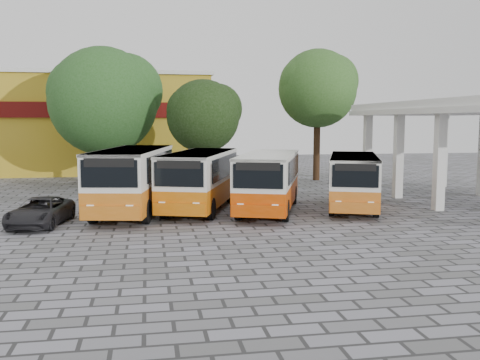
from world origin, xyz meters
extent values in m
plane|color=#5A5B5C|center=(0.00, 0.00, 0.00)|extent=(90.00, 90.00, 0.00)
cube|color=silver|center=(7.85, 10.50, 2.50)|extent=(0.45, 0.45, 5.00)
cube|color=silver|center=(13.15, 10.50, 2.50)|extent=(0.45, 0.45, 5.00)
cube|color=silver|center=(10.50, 4.00, 5.20)|extent=(6.60, 15.60, 0.40)
cube|color=silver|center=(10.50, 4.00, 4.85)|extent=(6.80, 15.80, 0.30)
cube|color=#AE8D1B|center=(-11.00, 26.00, 4.00)|extent=(20.00, 10.00, 8.00)
cube|color=#590C0A|center=(-11.00, 20.90, 5.20)|extent=(20.00, 0.20, 1.20)
cube|color=silver|center=(-11.00, 26.00, 8.15)|extent=(20.40, 10.40, 0.30)
cube|color=#BC6012|center=(-6.82, 3.67, 0.95)|extent=(4.06, 8.70, 1.10)
cube|color=silver|center=(-6.82, 3.67, 2.27)|extent=(4.06, 8.70, 1.54)
cube|color=silver|center=(-6.82, 3.67, 2.97)|extent=(4.11, 8.71, 0.13)
cube|color=black|center=(-8.10, 3.67, 2.28)|extent=(1.36, 6.79, 1.10)
cube|color=black|center=(-5.55, 3.67, 2.28)|extent=(1.36, 6.79, 1.10)
cube|color=black|center=(-6.82, -0.53, 2.28)|extent=(2.22, 0.48, 1.10)
cube|color=black|center=(-6.82, -0.53, 2.72)|extent=(1.96, 0.44, 0.36)
cylinder|color=black|center=(-7.95, 0.95, 0.52)|extent=(0.29, 1.05, 1.05)
cylinder|color=black|center=(-5.69, 0.95, 0.52)|extent=(0.29, 1.05, 1.05)
cylinder|color=black|center=(-7.95, 6.40, 0.52)|extent=(0.29, 1.05, 1.05)
cylinder|color=black|center=(-5.69, 6.40, 0.52)|extent=(0.29, 1.05, 1.05)
cube|color=#C05D06|center=(-3.60, 3.95, 0.89)|extent=(4.73, 8.20, 1.03)
cube|color=silver|center=(-3.60, 3.95, 2.13)|extent=(4.73, 8.20, 1.44)
cube|color=silver|center=(-3.60, 3.95, 2.79)|extent=(4.77, 8.21, 0.12)
cube|color=black|center=(-4.80, 3.95, 2.14)|extent=(2.10, 6.16, 1.03)
cube|color=black|center=(-2.40, 3.95, 2.14)|extent=(2.10, 6.16, 1.03)
cube|color=black|center=(-3.60, 0.01, 2.14)|extent=(2.02, 0.72, 1.03)
cube|color=black|center=(-3.60, 0.01, 2.55)|extent=(1.79, 0.65, 0.33)
cylinder|color=black|center=(-4.66, 1.40, 0.49)|extent=(0.27, 0.98, 0.98)
cylinder|color=black|center=(-2.54, 1.40, 0.49)|extent=(0.27, 0.98, 0.98)
cylinder|color=black|center=(-4.66, 6.51, 0.49)|extent=(0.27, 0.98, 0.98)
cylinder|color=black|center=(-2.54, 6.51, 0.49)|extent=(0.27, 0.98, 0.98)
cube|color=#BF3B00|center=(-0.39, 2.95, 0.87)|extent=(4.75, 8.03, 1.01)
cube|color=silver|center=(-0.39, 2.95, 2.08)|extent=(4.75, 8.03, 1.42)
cube|color=silver|center=(-0.39, 2.95, 2.73)|extent=(4.79, 8.05, 0.12)
cube|color=black|center=(-1.56, 2.95, 2.10)|extent=(2.16, 6.01, 1.01)
cube|color=black|center=(0.79, 2.95, 2.10)|extent=(2.16, 6.01, 1.01)
cube|color=black|center=(-0.39, -0.93, 2.10)|extent=(1.97, 0.74, 1.01)
cube|color=black|center=(-0.39, -0.93, 2.50)|extent=(1.75, 0.67, 0.33)
cylinder|color=black|center=(-1.43, 0.44, 0.48)|extent=(0.27, 0.96, 0.96)
cylinder|color=black|center=(0.65, 0.44, 0.48)|extent=(0.27, 0.96, 0.96)
cylinder|color=black|center=(-1.43, 5.45, 0.48)|extent=(0.27, 0.96, 0.96)
cylinder|color=black|center=(0.65, 5.45, 0.48)|extent=(0.27, 0.96, 0.96)
cube|color=#BF6016|center=(3.96, 3.06, 0.83)|extent=(4.65, 7.62, 0.96)
cube|color=silver|center=(3.96, 3.06, 1.98)|extent=(4.65, 7.62, 1.34)
cube|color=silver|center=(3.96, 3.06, 2.60)|extent=(4.69, 7.63, 0.11)
cube|color=black|center=(2.84, 3.06, 1.99)|extent=(2.19, 5.66, 0.96)
cube|color=black|center=(5.08, 3.06, 1.99)|extent=(2.19, 5.66, 0.96)
cube|color=black|center=(3.96, -0.61, 1.99)|extent=(1.86, 0.74, 0.96)
cube|color=black|center=(3.96, -0.61, 2.38)|extent=(1.65, 0.67, 0.31)
cylinder|color=black|center=(2.97, 0.69, 0.46)|extent=(0.26, 0.91, 0.91)
cylinder|color=black|center=(4.95, 0.69, 0.46)|extent=(0.26, 0.91, 0.91)
cylinder|color=black|center=(2.97, 5.44, 0.46)|extent=(0.26, 0.91, 0.91)
cylinder|color=black|center=(4.95, 5.44, 0.46)|extent=(0.26, 0.91, 0.91)
cylinder|color=#3B220F|center=(-9.05, 16.10, 2.17)|extent=(0.47, 0.47, 4.34)
sphere|color=#1F4917|center=(-9.05, 16.10, 5.70)|extent=(7.41, 7.41, 7.41)
sphere|color=#1F4917|center=(-7.57, 16.40, 6.45)|extent=(5.19, 5.19, 5.19)
sphere|color=#1F4917|center=(-10.35, 15.90, 6.26)|extent=(4.82, 4.82, 4.82)
cylinder|color=black|center=(-2.48, 13.17, 1.68)|extent=(0.40, 0.40, 3.36)
sphere|color=black|center=(-2.48, 13.17, 4.67)|extent=(4.79, 4.79, 4.79)
sphere|color=black|center=(-1.52, 13.47, 5.15)|extent=(3.35, 3.35, 3.35)
sphere|color=black|center=(-3.31, 12.97, 5.03)|extent=(3.11, 3.11, 3.11)
cylinder|color=#3C2515|center=(6.16, 15.78, 2.31)|extent=(0.48, 0.48, 4.63)
sphere|color=#295219|center=(6.16, 15.78, 6.70)|extent=(5.69, 5.69, 5.69)
sphere|color=#295219|center=(7.30, 16.08, 7.27)|extent=(3.98, 3.98, 3.98)
sphere|color=#295219|center=(5.16, 15.58, 7.13)|extent=(3.70, 3.70, 3.70)
imported|color=black|center=(-10.59, 1.20, 0.58)|extent=(2.57, 4.40, 1.15)
camera|label=1|loc=(-6.10, -21.98, 4.36)|focal=40.00mm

